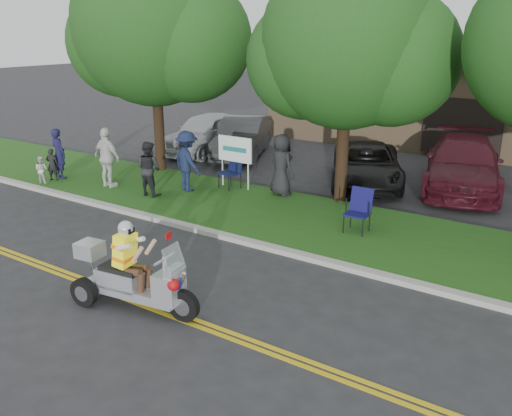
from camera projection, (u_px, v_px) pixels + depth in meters
The scene contains 23 objects.
ground at pixel (160, 293), 10.75m from camera, with size 120.00×120.00×0.00m, color #28282B.
centerline_near at pixel (139, 304), 10.29m from camera, with size 60.00×0.10×0.01m, color gold.
centerline_far at pixel (145, 301), 10.41m from camera, with size 60.00×0.10×0.01m, color gold.
curb at pixel (247, 242), 13.14m from camera, with size 60.00×0.25×0.12m, color #A8A89E.
grass_verge at pixel (292, 217), 14.83m from camera, with size 60.00×4.00×0.10m, color #255015.
commercial_building at pixel (487, 98), 24.04m from camera, with size 18.00×8.20×4.00m.
tree_left at pixel (156, 32), 18.14m from camera, with size 6.62×5.40×7.78m.
tree_mid at pixel (350, 49), 14.75m from camera, with size 5.88×4.80×7.05m.
business_sign at pixel (235, 152), 17.08m from camera, with size 1.25×0.06×1.75m.
trike_scooter at pixel (131, 278), 10.01m from camera, with size 2.63×0.95×1.72m.
lawn_chair_a at pixel (359, 207), 13.55m from camera, with size 0.59×0.61×1.10m.
lawn_chair_b at pixel (233, 168), 17.25m from camera, with size 0.75×0.76×1.14m.
spectator_adult_left at pixel (59, 154), 18.23m from camera, with size 0.62×0.41×1.71m, color #18163F.
spectator_adult_mid at pixel (149, 168), 16.40m from camera, with size 0.81×0.63×1.66m, color black.
spectator_adult_right at pixel (107, 158), 17.20m from camera, with size 1.12×0.47×1.91m, color silver.
spectator_chair_a at pixel (187, 161), 16.81m from camera, with size 1.22×0.70×1.88m, color #16203F.
spectator_chair_b at pixel (281, 165), 16.41m from camera, with size 0.92×0.60×1.88m, color black.
child_left at pixel (52, 164), 18.09m from camera, with size 0.40×0.26×1.09m, color black.
child_right at pixel (42, 170), 17.78m from camera, with size 0.44×0.34×0.90m, color silver.
parked_car_far_left at pixel (206, 133), 22.55m from camera, with size 1.94×4.82×1.64m, color silver.
parked_car_left at pixel (242, 137), 21.84m from camera, with size 1.64×4.71×1.55m, color #2E2F31.
parked_car_mid at pixel (367, 165), 17.97m from camera, with size 2.21×4.79×1.33m, color black.
parked_car_right at pixel (463, 164), 17.47m from camera, with size 2.28×5.61×1.63m, color #430F1B.
Camera 1 is at (6.93, -6.98, 5.02)m, focal length 38.00 mm.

